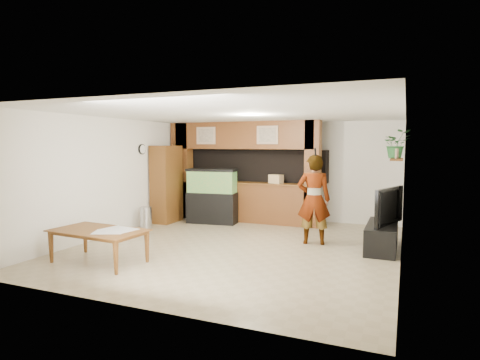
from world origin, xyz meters
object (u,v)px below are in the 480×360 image
at_px(dining_table, 98,247).
at_px(pantry_cabinet, 166,184).
at_px(television, 383,206).
at_px(person, 314,199).
at_px(aquarium, 212,197).

bearing_deg(dining_table, pantry_cabinet, 108.41).
xyz_separation_m(television, person, (-1.31, -0.05, 0.06)).
distance_m(pantry_cabinet, dining_table, 3.78).
relative_size(television, person, 0.68).
xyz_separation_m(television, dining_table, (-4.41, -2.79, -0.57)).
bearing_deg(person, television, 170.17).
distance_m(television, person, 1.31).
bearing_deg(person, aquarium, -34.13).
height_order(television, person, person).
height_order(pantry_cabinet, person, pantry_cabinet).
height_order(pantry_cabinet, dining_table, pantry_cabinet).
height_order(pantry_cabinet, aquarium, pantry_cabinet).
xyz_separation_m(pantry_cabinet, aquarium, (1.17, 0.31, -0.31)).
relative_size(pantry_cabinet, dining_table, 1.23).
height_order(pantry_cabinet, television, pantry_cabinet).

